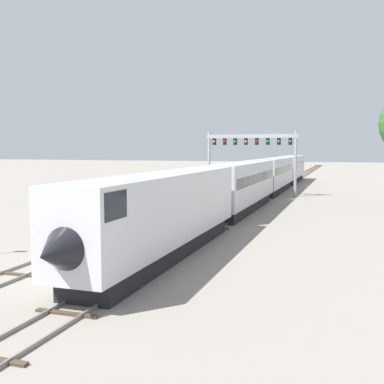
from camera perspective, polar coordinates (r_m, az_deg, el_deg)
The scene contains 5 objects.
ground_plane at distance 24.71m, azimuth -11.15°, elevation -9.34°, with size 400.00×400.00×0.00m, color gray.
track_main at distance 81.62m, azimuth 11.32°, elevation 0.89°, with size 2.60×200.00×0.16m.
track_near at distance 62.99m, azimuth 4.11°, elevation -0.30°, with size 2.60×160.00×0.16m.
passenger_train at distance 57.56m, azimuth 8.42°, elevation 1.66°, with size 3.04×84.42×4.80m.
signal_gantry at distance 62.50m, azimuth 7.17°, elevation 5.29°, with size 12.10×0.49×8.39m.
Camera 1 is at (11.84, -20.79, 6.21)m, focal length 44.11 mm.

